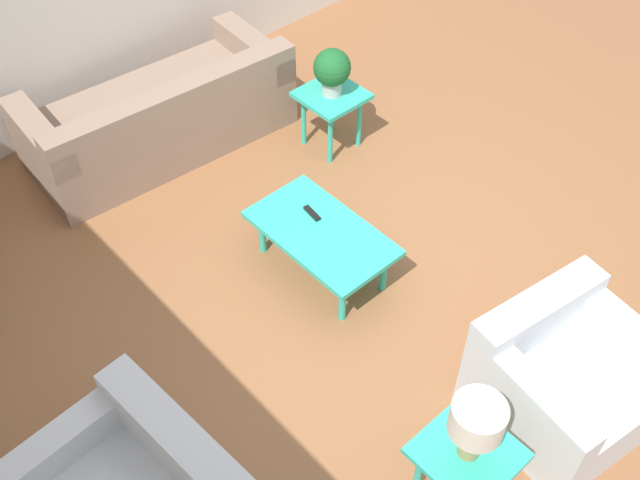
# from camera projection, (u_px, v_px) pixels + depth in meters

# --- Properties ---
(ground_plane) EXTENTS (14.00, 14.00, 0.00)m
(ground_plane) POSITION_uv_depth(u_px,v_px,m) (382.00, 277.00, 5.27)
(ground_plane) COLOR #8E5B38
(sofa) EXTENTS (1.10, 2.18, 0.74)m
(sofa) POSITION_uv_depth(u_px,v_px,m) (161.00, 117.00, 6.07)
(sofa) COLOR gray
(sofa) RESTS_ON ground_plane
(armchair) EXTENTS (0.99, 1.02, 0.73)m
(armchair) POSITION_uv_depth(u_px,v_px,m) (563.00, 378.00, 4.35)
(armchair) COLOR silver
(armchair) RESTS_ON ground_plane
(coffee_table) EXTENTS (1.03, 0.58, 0.38)m
(coffee_table) POSITION_uv_depth(u_px,v_px,m) (321.00, 236.00, 5.07)
(coffee_table) COLOR #2DB79E
(coffee_table) RESTS_ON ground_plane
(side_table_plant) EXTENTS (0.48, 0.48, 0.51)m
(side_table_plant) POSITION_uv_depth(u_px,v_px,m) (332.00, 102.00, 5.97)
(side_table_plant) COLOR #2DB79E
(side_table_plant) RESTS_ON ground_plane
(side_table_lamp) EXTENTS (0.48, 0.48, 0.51)m
(side_table_lamp) POSITION_uv_depth(u_px,v_px,m) (466.00, 459.00, 3.86)
(side_table_lamp) COLOR #2DB79E
(side_table_lamp) RESTS_ON ground_plane
(potted_plant) EXTENTS (0.29, 0.29, 0.39)m
(potted_plant) POSITION_uv_depth(u_px,v_px,m) (332.00, 69.00, 5.75)
(potted_plant) COLOR #B2ADA3
(potted_plant) RESTS_ON side_table_plant
(table_lamp) EXTENTS (0.27, 0.27, 0.42)m
(table_lamp) POSITION_uv_depth(u_px,v_px,m) (477.00, 423.00, 3.59)
(table_lamp) COLOR #997F4C
(table_lamp) RESTS_ON side_table_lamp
(remote_control) EXTENTS (0.16, 0.06, 0.02)m
(remote_control) POSITION_uv_depth(u_px,v_px,m) (312.00, 213.00, 5.15)
(remote_control) COLOR black
(remote_control) RESTS_ON coffee_table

